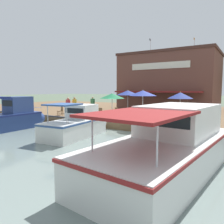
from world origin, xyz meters
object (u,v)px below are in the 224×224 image
object	(u,v)px
cafe_chair_facing_river	(61,110)
motorboat_far_downstream	(175,144)
motorboat_distant_upstream	(80,124)
person_at_quay_edge	(93,102)
patio_umbrella_mid_patio_right	(180,95)
motorboat_second_along	(16,117)
patio_umbrella_far_corner	(112,96)
patio_umbrella_mid_patio_left	(143,93)
tree_downstream_bank	(196,73)
waterfront_restaurant	(170,82)
patio_umbrella_near_quay_edge	(128,93)
cafe_chair_far_corner_seat	(99,112)
cafe_chair_beside_entrance	(115,112)
person_near_entrance	(68,103)
person_mid_patio	(75,103)

from	to	relation	value
cafe_chair_facing_river	motorboat_far_downstream	xyz separation A→B (m)	(6.85, 13.31, -0.08)
motorboat_distant_upstream	person_at_quay_edge	bearing A→B (deg)	-147.48
person_at_quay_edge	motorboat_distant_upstream	xyz separation A→B (m)	(8.46, 5.39, -0.86)
patio_umbrella_mid_patio_right	motorboat_distant_upstream	xyz separation A→B (m)	(6.68, -4.83, -1.83)
patio_umbrella_mid_patio_right	motorboat_second_along	size ratio (longest dim) A/B	0.41
patio_umbrella_far_corner	motorboat_second_along	distance (m)	8.00
motorboat_distant_upstream	motorboat_second_along	world-z (taller)	motorboat_second_along
patio_umbrella_far_corner	patio_umbrella_mid_patio_right	distance (m)	5.70
patio_umbrella_mid_patio_left	tree_downstream_bank	xyz separation A→B (m)	(-17.53, 0.27, 2.70)
motorboat_second_along	motorboat_far_downstream	bearing A→B (deg)	82.46
waterfront_restaurant	patio_umbrella_mid_patio_left	bearing A→B (deg)	7.70
patio_umbrella_near_quay_edge	motorboat_distant_upstream	distance (m)	8.58
cafe_chair_far_corner_seat	person_at_quay_edge	size ratio (longest dim) A/B	0.49
patio_umbrella_mid_patio_right	motorboat_second_along	distance (m)	13.12
motorboat_distant_upstream	tree_downstream_bank	bearing A→B (deg)	172.87
patio_umbrella_mid_patio_left	motorboat_second_along	world-z (taller)	patio_umbrella_mid_patio_left
cafe_chair_beside_entrance	motorboat_far_downstream	xyz separation A→B (m)	(8.82, 8.20, -0.08)
cafe_chair_beside_entrance	cafe_chair_facing_river	size ratio (longest dim) A/B	1.00
motorboat_distant_upstream	person_near_entrance	bearing A→B (deg)	-131.58
cafe_chair_beside_entrance	tree_downstream_bank	xyz separation A→B (m)	(-15.92, 3.79, 4.47)
motorboat_far_downstream	tree_downstream_bank	distance (m)	25.54
cafe_chair_facing_river	tree_downstream_bank	bearing A→B (deg)	153.57
waterfront_restaurant	person_mid_patio	bearing A→B (deg)	-39.33
person_at_quay_edge	motorboat_far_downstream	xyz separation A→B (m)	(11.07, 12.58, -0.70)
tree_downstream_bank	patio_umbrella_mid_patio_left	bearing A→B (deg)	-0.88
person_near_entrance	tree_downstream_bank	bearing A→B (deg)	148.28
waterfront_restaurant	cafe_chair_far_corner_seat	size ratio (longest dim) A/B	13.23
patio_umbrella_near_quay_edge	cafe_chair_facing_river	xyz separation A→B (m)	(4.07, -5.30, -1.74)
person_mid_patio	motorboat_second_along	bearing A→B (deg)	7.32
patio_umbrella_near_quay_edge	waterfront_restaurant	bearing A→B (deg)	167.76
patio_umbrella_far_corner	tree_downstream_bank	distance (m)	17.68
person_mid_patio	cafe_chair_far_corner_seat	bearing A→B (deg)	68.94
patio_umbrella_far_corner	cafe_chair_facing_river	size ratio (longest dim) A/B	2.64
person_mid_patio	patio_umbrella_mid_patio_right	bearing A→B (deg)	88.59
cafe_chair_facing_river	person_near_entrance	bearing A→B (deg)	-155.33
patio_umbrella_near_quay_edge	patio_umbrella_mid_patio_right	xyz separation A→B (m)	(1.63, 5.66, -0.16)
person_mid_patio	motorboat_distant_upstream	xyz separation A→B (m)	(6.97, 6.76, -0.84)
cafe_chair_far_corner_seat	cafe_chair_facing_river	bearing A→B (deg)	-77.06
person_mid_patio	tree_downstream_bank	distance (m)	18.32
patio_umbrella_mid_patio_left	cafe_chair_facing_river	world-z (taller)	patio_umbrella_mid_patio_left
patio_umbrella_mid_patio_right	cafe_chair_facing_river	size ratio (longest dim) A/B	2.76
patio_umbrella_near_quay_edge	tree_downstream_bank	bearing A→B (deg)	165.42
waterfront_restaurant	tree_downstream_bank	distance (m)	6.27
cafe_chair_beside_entrance	motorboat_second_along	distance (m)	8.54
patio_umbrella_near_quay_edge	person_near_entrance	world-z (taller)	patio_umbrella_near_quay_edge
person_near_entrance	motorboat_far_downstream	bearing A→B (deg)	58.09
cafe_chair_beside_entrance	motorboat_distant_upstream	xyz separation A→B (m)	(6.21, 1.02, -0.25)
waterfront_restaurant	cafe_chair_beside_entrance	size ratio (longest dim) A/B	13.23
patio_umbrella_mid_patio_right	cafe_chair_far_corner_seat	xyz separation A→B (m)	(1.51, -6.92, -1.58)
person_at_quay_edge	tree_downstream_bank	world-z (taller)	tree_downstream_bank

